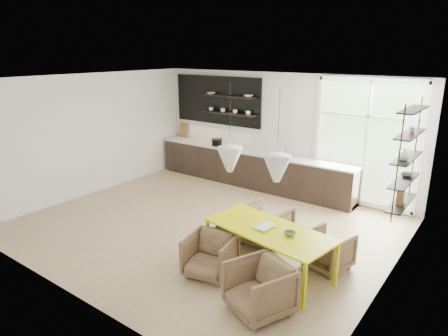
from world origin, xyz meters
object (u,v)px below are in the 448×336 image
armchair_back_right (328,250)px  wire_stool (223,234)px  armchair_front_left (210,255)px  dining_table (269,232)px  armchair_front_right (259,289)px  armchair_back_left (266,224)px

armchair_back_right → wire_stool: size_ratio=1.76×
armchair_front_left → wire_stool: armchair_front_left is taller
dining_table → armchair_front_right: size_ratio=2.79×
dining_table → armchair_front_left: size_ratio=2.96×
armchair_front_right → wire_stool: 1.94m
dining_table → armchair_back_right: (0.72, 0.68, -0.39)m
armchair_back_right → armchair_front_right: 1.67m
armchair_back_right → wire_stool: armchair_back_right is taller
armchair_back_right → armchair_front_right: (-0.29, -1.65, 0.04)m
armchair_front_right → wire_stool: (-1.50, 1.22, -0.11)m
armchair_front_left → wire_stool: 0.96m
armchair_back_left → wire_stool: (-0.55, -0.58, -0.12)m
dining_table → armchair_front_right: (0.43, -0.96, -0.34)m
armchair_back_left → armchair_front_left: bearing=86.1°
armchair_back_left → armchair_back_right: 1.26m
wire_stool → dining_table: bearing=-13.4°
armchair_back_right → armchair_back_left: bearing=7.7°
armchair_back_left → armchair_front_left: size_ratio=1.10×
armchair_back_right → armchair_front_left: (-1.40, -1.30, 0.02)m
armchair_front_right → wire_stool: size_ratio=2.01×
armchair_front_left → armchair_front_right: 1.16m
wire_stool → armchair_back_left: bearing=46.8°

